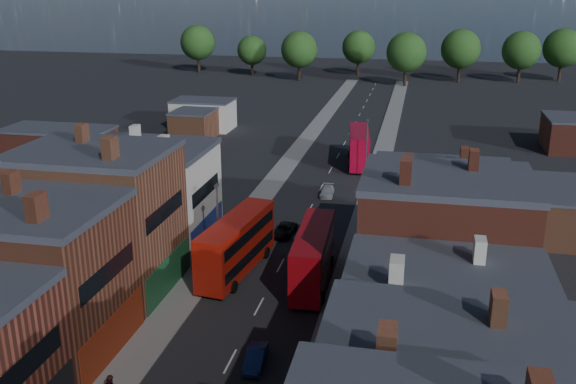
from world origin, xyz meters
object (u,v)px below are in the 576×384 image
at_px(bus_0, 237,244).
at_px(car_3, 327,191).
at_px(bus_2, 359,146).
at_px(ped_3, 335,372).
at_px(bus_1, 313,255).
at_px(car_1, 256,358).
at_px(car_2, 284,230).

distance_m(bus_0, car_3, 23.66).
xyz_separation_m(bus_2, ped_3, (3.92, -53.14, -1.59)).
bearing_deg(bus_2, ped_3, -92.57).
distance_m(bus_1, ped_3, 15.18).
height_order(car_1, car_3, car_1).
bearing_deg(car_3, bus_1, -87.31).
height_order(bus_0, bus_2, bus_0).
xyz_separation_m(car_2, ped_3, (8.62, -24.80, 0.54)).
distance_m(car_1, car_2, 23.67).
relative_size(bus_1, car_2, 2.79).
xyz_separation_m(bus_0, bus_2, (7.00, 37.86, -0.06)).
relative_size(car_2, car_3, 1.06).
bearing_deg(car_1, bus_1, 79.04).
xyz_separation_m(bus_1, ped_3, (3.92, -14.58, -1.51)).
height_order(bus_0, bus_1, bus_0).
relative_size(bus_0, ped_3, 6.15).
xyz_separation_m(bus_2, car_2, (-4.70, -28.34, -2.13)).
bearing_deg(bus_0, bus_1, 1.86).
xyz_separation_m(car_1, car_2, (-3.04, 23.48, -0.03)).
bearing_deg(bus_2, bus_1, -96.79).
distance_m(bus_2, car_3, 15.10).
height_order(bus_0, car_1, bus_0).
distance_m(car_3, ped_3, 38.87).
bearing_deg(ped_3, car_2, 5.42).
xyz_separation_m(bus_0, bus_1, (7.00, -0.69, -0.14)).
distance_m(car_2, ped_3, 26.26).
bearing_deg(car_3, ped_3, -83.62).
relative_size(bus_0, bus_2, 1.02).
relative_size(bus_1, car_3, 2.96).
relative_size(bus_2, car_2, 2.90).
bearing_deg(bus_1, bus_2, 87.61).
bearing_deg(bus_1, ped_3, -77.35).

